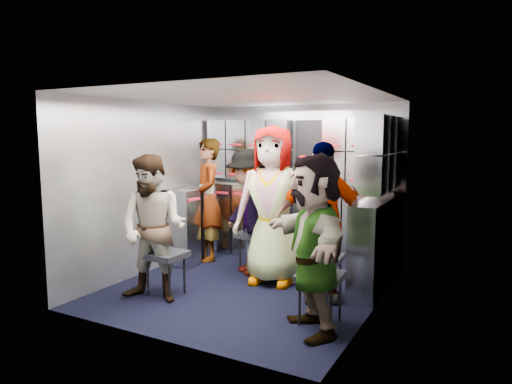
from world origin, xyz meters
The scene contains 29 objects.
floor centered at (0.00, 0.00, 0.00)m, with size 3.00×3.00×0.00m, color black.
wall_back centered at (0.00, 1.50, 1.05)m, with size 2.80×0.04×2.10m, color gray.
wall_left centered at (-1.40, 0.00, 1.05)m, with size 0.04×3.00×2.10m, color gray.
wall_right centered at (1.40, 0.00, 1.05)m, with size 0.04×3.00×2.10m, color gray.
ceiling centered at (0.00, 0.00, 2.10)m, with size 2.80×3.00×0.02m, color silver.
cart_bank_back centered at (0.00, 1.29, 0.49)m, with size 2.68×0.38×0.99m, color #9298A1.
cart_bank_left centered at (-1.19, 0.56, 0.49)m, with size 0.38×0.76×0.99m, color #9298A1.
counter centered at (0.00, 1.29, 1.01)m, with size 2.68×0.42×0.03m, color #B0B2B7.
locker_bank_back centered at (0.00, 1.35, 1.49)m, with size 2.68×0.28×0.82m, color #9298A1.
locker_bank_right centered at (1.25, 0.70, 1.49)m, with size 0.28×1.00×0.82m, color #9298A1.
right_cabinet centered at (1.25, 0.60, 0.50)m, with size 0.28×1.20×1.00m, color #9298A1.
coffee_niche centered at (0.18, 1.41, 1.47)m, with size 0.46×0.16×0.84m, color black, non-canonical shape.
red_latch_strip centered at (0.00, 1.09, 0.88)m, with size 2.60×0.02×0.03m, color #A71424.
jump_seat_near_left centered at (-0.65, -0.62, 0.41)m, with size 0.41×0.39×0.47m.
jump_seat_mid_left centered at (-0.27, 0.65, 0.42)m, with size 0.45×0.44×0.48m.
jump_seat_center centered at (0.16, 0.47, 0.38)m, with size 0.39×0.37×0.43m.
jump_seat_mid_right centered at (0.83, 0.19, 0.38)m, with size 0.39×0.38×0.42m.
jump_seat_near_right centered at (1.05, -0.56, 0.41)m, with size 0.43×0.41×0.47m.
attendant_standing centered at (-1.05, 0.76, 0.82)m, with size 0.60×0.39×1.65m, color black.
attendant_arc_a centered at (-0.65, -0.80, 0.75)m, with size 0.73×0.57×1.50m, color black.
attendant_arc_b centered at (-0.27, 0.47, 0.76)m, with size 0.98×0.56×1.52m, color black.
attendant_arc_c centered at (0.16, 0.29, 0.90)m, with size 0.88×0.57×1.80m, color black.
attendant_arc_d centered at (0.83, 0.01, 0.81)m, with size 0.95×0.40×1.63m, color black.
attendant_arc_e centered at (1.05, -0.74, 0.77)m, with size 1.44×0.46×1.55m, color black.
bottle_left centered at (-0.19, 1.24, 1.17)m, with size 0.06×0.06×0.27m, color white.
bottle_mid centered at (-0.21, 1.24, 1.16)m, with size 0.07×0.07×0.27m, color white.
bottle_right centered at (0.87, 1.24, 1.14)m, with size 0.07×0.07×0.22m, color white.
cup_left centered at (-0.69, 1.23, 1.08)m, with size 0.08×0.08×0.10m, color tan.
cup_right centered at (0.54, 1.23, 1.08)m, with size 0.09×0.09×0.11m, color tan.
Camera 1 is at (2.40, -4.31, 1.69)m, focal length 32.00 mm.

